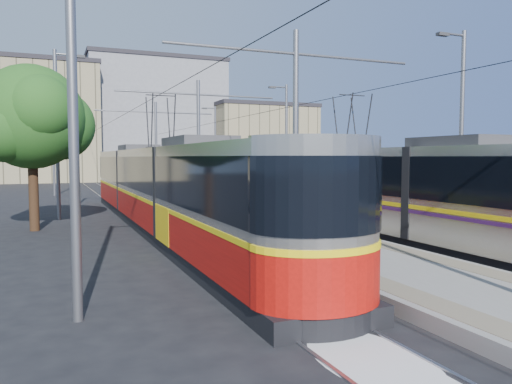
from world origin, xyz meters
name	(u,v)px	position (x,y,z in m)	size (l,w,h in m)	color
ground	(475,304)	(0.00, 0.00, 0.00)	(160.00, 160.00, 0.00)	black
platform	(215,212)	(0.00, 17.00, 0.15)	(4.00, 50.00, 0.30)	gray
tactile_strip_left	(188,210)	(-1.45, 17.00, 0.30)	(0.70, 50.00, 0.01)	gray
tactile_strip_right	(242,208)	(1.45, 17.00, 0.30)	(0.70, 50.00, 0.01)	gray
rails	(215,215)	(0.00, 17.00, 0.02)	(8.71, 70.00, 0.03)	gray
tram_left	(162,188)	(-3.60, 13.10, 1.71)	(2.43, 27.70, 5.50)	black
tram_right	(351,184)	(3.60, 10.00, 1.86)	(2.43, 29.24, 5.50)	black
catenary	(234,123)	(0.00, 14.15, 4.52)	(9.20, 70.00, 7.00)	slate
street_lamps	(194,137)	(0.00, 21.00, 4.18)	(15.18, 38.22, 8.00)	slate
shelter	(257,192)	(1.03, 13.94, 1.37)	(0.64, 0.96, 2.04)	black
tree	(39,119)	(-8.22, 14.66, 4.50)	(4.58, 4.23, 6.65)	#382314
building_left	(28,122)	(-10.00, 60.00, 7.23)	(16.32, 12.24, 14.44)	gray
building_centre	(153,120)	(6.00, 64.00, 8.21)	(18.36, 14.28, 16.39)	gray
building_right	(260,142)	(20.00, 58.00, 5.19)	(14.28, 10.20, 10.36)	gray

